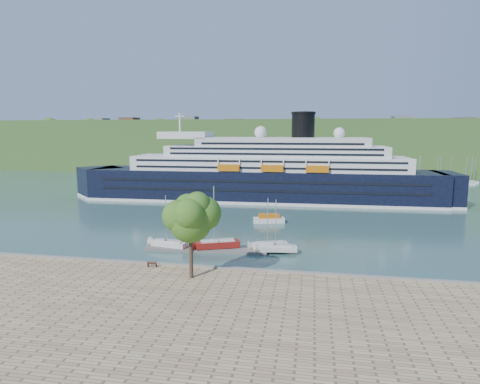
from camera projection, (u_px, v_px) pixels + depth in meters
name	position (u px, v px, depth m)	size (l,w,h in m)	color
ground	(189.00, 273.00, 54.75)	(400.00, 400.00, 0.00)	#2F5452
far_hillside	(280.00, 145.00, 193.87)	(400.00, 50.00, 24.00)	#365D25
quay_coping	(189.00, 265.00, 54.38)	(220.00, 0.50, 0.30)	slate
cruise_ship	(260.00, 157.00, 109.62)	(107.82, 15.70, 24.21)	black
park_bench	(152.00, 264.00, 54.22)	(1.35, 0.56, 0.87)	#492314
promenade_tree	(191.00, 232.00, 49.37)	(7.16, 7.16, 11.85)	#2E5917
floating_pontoon	(205.00, 250.00, 64.66)	(20.00, 2.44, 0.44)	slate
sailboat_white_near	(169.00, 224.00, 65.20)	(6.57, 1.83, 8.49)	silver
sailboat_red	(217.00, 220.00, 64.28)	(7.82, 2.17, 10.11)	maroon
sailboat_white_far	(270.00, 226.00, 64.55)	(6.35, 1.76, 8.20)	silver
tender_launch	(269.00, 218.00, 84.53)	(6.57, 2.25, 1.81)	#C6660B
sailboat_extra	(279.00, 228.00, 62.70)	(6.40, 1.78, 8.27)	silver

